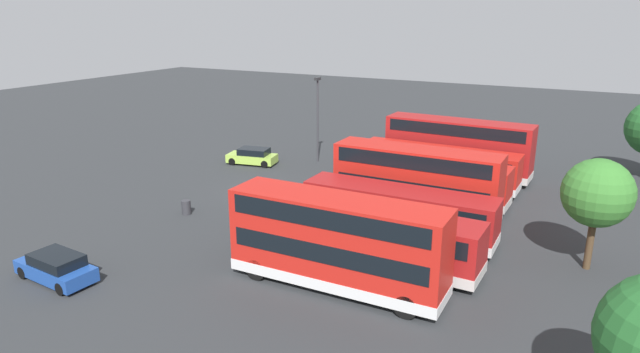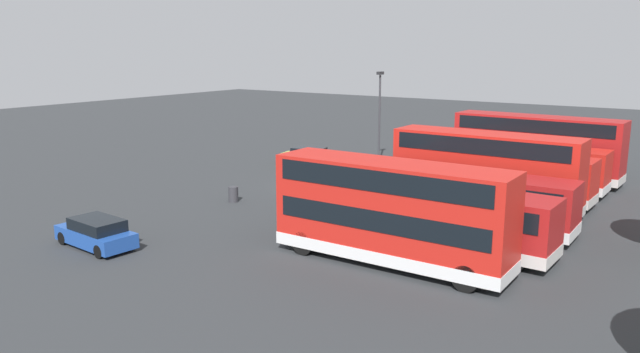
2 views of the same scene
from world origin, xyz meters
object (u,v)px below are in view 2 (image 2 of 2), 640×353
at_px(bus_double_decker_fourth, 485,170).
at_px(car_small_green, 96,233).
at_px(waste_bin_yellow, 233,194).
at_px(car_hatchback_silver, 307,156).
at_px(bus_double_decker_near_end, 536,145).
at_px(bus_double_decker_seventh, 391,210).
at_px(bus_single_deck_third, 501,173).
at_px(bus_single_deck_second, 513,163).
at_px(bus_single_deck_fifth, 463,197).
at_px(bus_single_deck_sixth, 432,213).
at_px(lamp_post_tall, 380,110).

height_order(bus_double_decker_fourth, car_small_green, bus_double_decker_fourth).
relative_size(bus_double_decker_fourth, waste_bin_yellow, 11.26).
bearing_deg(car_hatchback_silver, bus_double_decker_near_end, 106.52).
bearing_deg(bus_double_decker_seventh, waste_bin_yellow, -108.17).
relative_size(car_small_green, waste_bin_yellow, 4.71).
distance_m(bus_single_deck_third, car_hatchback_silver, 16.55).
xyz_separation_m(bus_single_deck_third, bus_double_decker_fourth, (3.54, 0.23, 0.83)).
relative_size(bus_single_deck_second, car_small_green, 2.69).
xyz_separation_m(bus_single_deck_second, car_hatchback_silver, (1.58, -16.04, -0.92)).
height_order(bus_double_decker_near_end, car_small_green, bus_double_decker_near_end).
height_order(bus_single_deck_second, bus_single_deck_third, same).
height_order(bus_double_decker_near_end, bus_single_deck_third, bus_double_decker_near_end).
relative_size(bus_double_decker_fourth, bus_single_deck_fifth, 0.94).
bearing_deg(bus_double_decker_fourth, bus_single_deck_third, -176.33).
distance_m(bus_double_decker_fourth, car_hatchback_silver, 17.63).
xyz_separation_m(bus_single_deck_second, bus_single_deck_third, (3.65, 0.35, -0.00)).
height_order(bus_double_decker_fourth, bus_single_deck_sixth, bus_double_decker_fourth).
distance_m(bus_single_deck_fifth, lamp_post_tall, 17.87).
bearing_deg(bus_double_decker_seventh, lamp_post_tall, -149.62).
bearing_deg(bus_single_deck_fifth, car_small_green, -44.73).
bearing_deg(bus_double_decker_near_end, car_small_green, -25.07).
height_order(bus_single_deck_third, bus_single_deck_sixth, same).
distance_m(bus_double_decker_near_end, bus_single_deck_third, 7.05).
bearing_deg(bus_single_deck_sixth, bus_single_deck_fifth, 179.80).
relative_size(bus_single_deck_fifth, bus_double_decker_seventh, 1.07).
xyz_separation_m(bus_double_decker_near_end, bus_single_deck_fifth, (14.25, 0.21, -0.83)).
bearing_deg(bus_single_deck_sixth, bus_double_decker_near_end, -179.38).
relative_size(bus_double_decker_near_end, car_hatchback_silver, 2.60).
bearing_deg(bus_double_decker_seventh, bus_double_decker_fourth, 178.71).
distance_m(bus_double_decker_near_end, car_small_green, 30.30).
bearing_deg(car_small_green, bus_single_deck_sixth, 125.36).
bearing_deg(car_small_green, bus_double_decker_seventh, 114.98).
bearing_deg(bus_double_decker_fourth, bus_double_decker_near_end, -179.85).
xyz_separation_m(car_hatchback_silver, waste_bin_yellow, (12.28, 3.20, -0.22)).
bearing_deg(bus_double_decker_seventh, bus_single_deck_sixth, 172.96).
distance_m(lamp_post_tall, waste_bin_yellow, 16.27).
bearing_deg(bus_double_decker_fourth, bus_double_decker_seventh, -1.29).
bearing_deg(bus_single_deck_second, bus_single_deck_sixth, 2.89).
height_order(bus_single_deck_fifth, car_small_green, bus_single_deck_fifth).
xyz_separation_m(bus_single_deck_third, bus_single_deck_sixth, (11.16, 0.40, 0.00)).
height_order(bus_single_deck_third, waste_bin_yellow, bus_single_deck_third).
height_order(bus_single_deck_sixth, car_small_green, bus_single_deck_sixth).
distance_m(bus_double_decker_seventh, car_small_green, 14.01).
relative_size(bus_single_deck_sixth, bus_double_decker_seventh, 1.09).
bearing_deg(bus_double_decker_fourth, bus_single_deck_second, -175.40).
bearing_deg(bus_single_deck_second, car_small_green, -27.02).
xyz_separation_m(bus_single_deck_third, bus_single_deck_fifth, (7.25, 0.41, 0.00)).
relative_size(bus_double_decker_fourth, car_small_green, 2.39).
bearing_deg(bus_single_deck_second, waste_bin_yellow, -42.81).
height_order(bus_double_decker_fourth, bus_double_decker_seventh, same).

